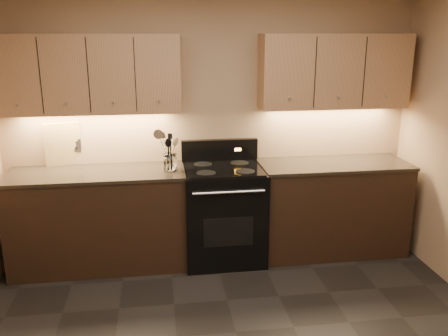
{
  "coord_description": "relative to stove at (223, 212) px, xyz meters",
  "views": [
    {
      "loc": [
        -0.52,
        -2.58,
        2.16
      ],
      "look_at": [
        0.05,
        1.45,
        0.99
      ],
      "focal_mm": 38.0,
      "sensor_mm": 36.0,
      "label": 1
    }
  ],
  "objects": [
    {
      "name": "wall_back",
      "position": [
        -0.08,
        0.32,
        0.82
      ],
      "size": [
        4.0,
        0.04,
        2.6
      ],
      "primitive_type": "cube",
      "color": "tan",
      "rests_on": "ground"
    },
    {
      "name": "counter_left",
      "position": [
        -1.18,
        0.02,
        -0.01
      ],
      "size": [
        1.62,
        0.62,
        0.93
      ],
      "color": "black",
      "rests_on": "ground"
    },
    {
      "name": "counter_right",
      "position": [
        1.1,
        0.02,
        -0.01
      ],
      "size": [
        1.46,
        0.62,
        0.93
      ],
      "color": "black",
      "rests_on": "ground"
    },
    {
      "name": "stove",
      "position": [
        0.0,
        0.0,
        0.0
      ],
      "size": [
        0.76,
        0.68,
        1.14
      ],
      "color": "black",
      "rests_on": "ground"
    },
    {
      "name": "upper_cab_left",
      "position": [
        -1.18,
        0.17,
        1.32
      ],
      "size": [
        1.6,
        0.3,
        0.7
      ],
      "primitive_type": "cube",
      "color": "tan",
      "rests_on": "wall_back"
    },
    {
      "name": "upper_cab_right",
      "position": [
        1.1,
        0.17,
        1.32
      ],
      "size": [
        1.44,
        0.3,
        0.7
      ],
      "primitive_type": "cube",
      "color": "tan",
      "rests_on": "wall_back"
    },
    {
      "name": "outlet_plate",
      "position": [
        -1.38,
        0.31,
        0.64
      ],
      "size": [
        0.08,
        0.01,
        0.12
      ],
      "primitive_type": "cube",
      "color": "#B2B5BA",
      "rests_on": "wall_back"
    },
    {
      "name": "utensil_crock",
      "position": [
        -0.5,
        -0.01,
        0.52
      ],
      "size": [
        0.16,
        0.16,
        0.15
      ],
      "color": "white",
      "rests_on": "counter_left"
    },
    {
      "name": "cutting_board",
      "position": [
        -1.5,
        0.29,
        0.66
      ],
      "size": [
        0.34,
        0.14,
        0.42
      ],
      "primitive_type": "cube",
      "rotation": [
        0.09,
        0.0,
        0.24
      ],
      "color": "tan",
      "rests_on": "counter_left"
    },
    {
      "name": "wooden_spoon",
      "position": [
        -0.53,
        -0.02,
        0.61
      ],
      "size": [
        0.16,
        0.14,
        0.3
      ],
      "primitive_type": null,
      "rotation": [
        -0.15,
        0.4,
        0.32
      ],
      "color": "tan",
      "rests_on": "utensil_crock"
    },
    {
      "name": "black_spoon",
      "position": [
        -0.51,
        0.01,
        0.62
      ],
      "size": [
        0.06,
        0.14,
        0.3
      ],
      "primitive_type": null,
      "rotation": [
        0.27,
        0.02,
        -0.06
      ],
      "color": "black",
      "rests_on": "utensil_crock"
    },
    {
      "name": "black_turner",
      "position": [
        -0.49,
        -0.04,
        0.64
      ],
      "size": [
        0.1,
        0.2,
        0.36
      ],
      "primitive_type": null,
      "rotation": [
        -0.31,
        0.09,
        0.28
      ],
      "color": "black",
      "rests_on": "utensil_crock"
    },
    {
      "name": "steel_spatula",
      "position": [
        -0.48,
        -0.0,
        0.64
      ],
      "size": [
        0.18,
        0.12,
        0.37
      ],
      "primitive_type": null,
      "rotation": [
        -0.02,
        -0.26,
        -0.17
      ],
      "color": "silver",
      "rests_on": "utensil_crock"
    },
    {
      "name": "steel_skimmer",
      "position": [
        -0.48,
        -0.03,
        0.65
      ],
      "size": [
        0.22,
        0.13,
        0.38
      ],
      "primitive_type": null,
      "rotation": [
        -0.09,
        -0.36,
        -0.03
      ],
      "color": "silver",
      "rests_on": "utensil_crock"
    }
  ]
}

